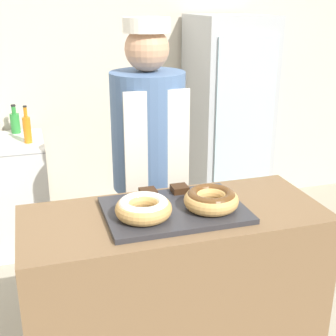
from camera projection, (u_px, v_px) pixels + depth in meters
The scene contains 11 objects.
wall_back at pixel (97, 65), 3.90m from camera, with size 8.00×0.06×2.70m.
display_counter at pixel (174, 301), 2.28m from camera, with size 1.38×0.58×0.96m.
serving_tray at pixel (174, 210), 2.11m from camera, with size 0.63×0.44×0.02m.
donut_light_glaze at pixel (144, 207), 2.01m from camera, with size 0.25×0.25×0.08m.
donut_chocolate_glaze at pixel (211, 199), 2.09m from camera, with size 0.25×0.25×0.08m.
brownie_back_left at pixel (148, 193), 2.23m from camera, with size 0.08×0.08×0.03m.
brownie_back_right at pixel (180, 189), 2.28m from camera, with size 0.08×0.08×0.03m.
baker_person at pixel (149, 173), 2.65m from camera, with size 0.41×0.41×1.78m.
beverage_fridge at pixel (226, 122), 3.98m from camera, with size 0.59×0.69×1.75m.
bottle_green at pixel (15, 122), 3.69m from camera, with size 0.07×0.07×0.23m.
bottle_orange at pixel (27, 128), 3.43m from camera, with size 0.06×0.06×0.28m.
Camera 1 is at (-0.59, -1.83, 1.88)m, focal length 50.00 mm.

